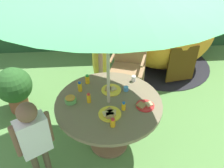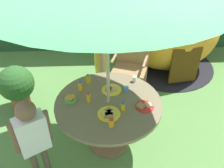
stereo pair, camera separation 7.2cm
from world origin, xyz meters
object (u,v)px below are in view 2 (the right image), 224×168
at_px(wooden_chair, 131,63).
at_px(juice_bottle_center_front, 123,106).
at_px(snack_bowl, 70,99).
at_px(child_in_yellow_shirt, 101,56).
at_px(juice_bottle_near_right, 89,98).
at_px(plate_back_edge, 109,114).
at_px(plate_mid_left, 145,106).
at_px(child_in_white_shirt, 32,134).
at_px(juice_bottle_far_left, 111,123).
at_px(garden_table, 108,109).
at_px(cup_far, 135,79).
at_px(plate_near_left, 111,90).
at_px(juice_bottle_center_back, 88,79).
at_px(potted_plant, 17,85).
at_px(cup_near, 126,89).
at_px(dome_tent, 170,31).
at_px(juice_bottle_far_right, 80,86).

relative_size(wooden_chair, juice_bottle_center_front, 9.13).
xyz_separation_m(snack_bowl, juice_bottle_center_front, (0.61, -0.18, 0.01)).
height_order(child_in_yellow_shirt, juice_bottle_near_right, child_in_yellow_shirt).
height_order(plate_back_edge, plate_mid_left, same).
height_order(child_in_white_shirt, plate_back_edge, child_in_white_shirt).
bearing_deg(snack_bowl, plate_back_edge, -29.37).
bearing_deg(plate_back_edge, juice_bottle_far_left, -83.36).
relative_size(garden_table, cup_far, 17.33).
distance_m(plate_back_edge, cup_far, 0.72).
height_order(plate_near_left, juice_bottle_center_back, juice_bottle_center_back).
height_order(child_in_yellow_shirt, plate_back_edge, child_in_yellow_shirt).
relative_size(potted_plant, juice_bottle_far_left, 7.21).
height_order(plate_back_edge, plate_near_left, same).
bearing_deg(plate_near_left, juice_bottle_near_right, -143.52).
distance_m(juice_bottle_far_left, juice_bottle_center_front, 0.29).
bearing_deg(child_in_yellow_shirt, child_in_white_shirt, -31.56).
bearing_deg(juice_bottle_center_back, juice_bottle_center_front, -53.01).
bearing_deg(cup_near, cup_far, 57.92).
height_order(dome_tent, potted_plant, dome_tent).
bearing_deg(cup_far, plate_mid_left, -83.96).
bearing_deg(plate_mid_left, cup_near, 120.65).
height_order(dome_tent, child_in_yellow_shirt, dome_tent).
relative_size(plate_back_edge, cup_far, 3.49).
distance_m(child_in_white_shirt, juice_bottle_center_back, 1.03).
distance_m(snack_bowl, juice_bottle_center_front, 0.64).
relative_size(child_in_white_shirt, juice_bottle_far_left, 11.30).
bearing_deg(garden_table, wooden_chair, 70.99).
bearing_deg(child_in_white_shirt, wooden_chair, 23.73).
relative_size(juice_bottle_far_left, juice_bottle_center_back, 0.84).
height_order(juice_bottle_center_back, cup_near, juice_bottle_center_back).
bearing_deg(potted_plant, juice_bottle_near_right, -34.71).
bearing_deg(wooden_chair, plate_near_left, -91.58).
relative_size(garden_table, wooden_chair, 1.33).
xyz_separation_m(dome_tent, juice_bottle_far_right, (-1.59, -1.77, 0.06)).
bearing_deg(plate_near_left, juice_bottle_center_back, 148.35).
height_order(juice_bottle_near_right, juice_bottle_center_front, juice_bottle_near_right).
distance_m(plate_near_left, juice_bottle_center_back, 0.35).
bearing_deg(plate_mid_left, child_in_yellow_shirt, 115.11).
height_order(plate_back_edge, cup_far, cup_far).
bearing_deg(dome_tent, child_in_white_shirt, -139.21).
bearing_deg(cup_near, dome_tent, 60.78).
height_order(garden_table, child_in_white_shirt, child_in_white_shirt).
bearing_deg(wooden_chair, cup_near, -81.20).
relative_size(juice_bottle_far_left, cup_far, 1.40).
xyz_separation_m(garden_table, juice_bottle_center_front, (0.16, -0.14, 0.17)).
height_order(plate_mid_left, juice_bottle_center_front, juice_bottle_center_front).
relative_size(potted_plant, juice_bottle_center_back, 6.07).
height_order(garden_table, potted_plant, garden_table).
distance_m(garden_table, plate_mid_left, 0.45).
distance_m(wooden_chair, plate_near_left, 1.06).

